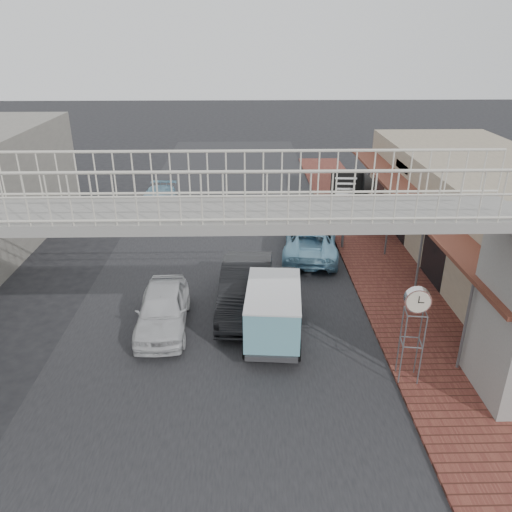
{
  "coord_description": "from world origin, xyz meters",
  "views": [
    {
      "loc": [
        0.87,
        -14.58,
        8.84
      ],
      "look_at": [
        1.24,
        1.12,
        1.8
      ],
      "focal_mm": 35.0,
      "sensor_mm": 36.0,
      "label": 1
    }
  ],
  "objects_px": {
    "white_hatchback": "(163,309)",
    "angkot_far": "(156,201)",
    "motorcycle_near": "(351,215)",
    "arrow_sign": "(367,186)",
    "angkot_van": "(273,305)",
    "motorcycle_far": "(372,222)",
    "dark_sedan": "(246,288)",
    "street_clock": "(417,304)",
    "angkot_curb": "(311,240)"
  },
  "relations": [
    {
      "from": "angkot_curb",
      "to": "angkot_van",
      "type": "distance_m",
      "value": 6.77
    },
    {
      "from": "dark_sedan",
      "to": "angkot_curb",
      "type": "xyz_separation_m",
      "value": [
        2.82,
        4.67,
        -0.13
      ]
    },
    {
      "from": "dark_sedan",
      "to": "angkot_van",
      "type": "xyz_separation_m",
      "value": [
        0.84,
        -1.79,
        0.34
      ]
    },
    {
      "from": "dark_sedan",
      "to": "motorcycle_near",
      "type": "xyz_separation_m",
      "value": [
        5.23,
        7.98,
        -0.2
      ]
    },
    {
      "from": "dark_sedan",
      "to": "street_clock",
      "type": "bearing_deg",
      "value": -38.74
    },
    {
      "from": "white_hatchback",
      "to": "motorcycle_far",
      "type": "relative_size",
      "value": 2.14
    },
    {
      "from": "street_clock",
      "to": "dark_sedan",
      "type": "bearing_deg",
      "value": 144.8
    },
    {
      "from": "angkot_curb",
      "to": "street_clock",
      "type": "height_order",
      "value": "street_clock"
    },
    {
      "from": "angkot_curb",
      "to": "arrow_sign",
      "type": "distance_m",
      "value": 3.28
    },
    {
      "from": "dark_sedan",
      "to": "street_clock",
      "type": "xyz_separation_m",
      "value": [
        4.42,
        -4.07,
        1.62
      ]
    },
    {
      "from": "angkot_van",
      "to": "arrow_sign",
      "type": "bearing_deg",
      "value": 62.58
    },
    {
      "from": "white_hatchback",
      "to": "angkot_van",
      "type": "height_order",
      "value": "angkot_van"
    },
    {
      "from": "angkot_van",
      "to": "angkot_curb",
      "type": "bearing_deg",
      "value": 77.74
    },
    {
      "from": "angkot_van",
      "to": "arrow_sign",
      "type": "distance_m",
      "value": 8.32
    },
    {
      "from": "white_hatchback",
      "to": "angkot_van",
      "type": "xyz_separation_m",
      "value": [
        3.55,
        -0.65,
        0.47
      ]
    },
    {
      "from": "dark_sedan",
      "to": "street_clock",
      "type": "relative_size",
      "value": 1.75
    },
    {
      "from": "arrow_sign",
      "to": "angkot_far",
      "type": "bearing_deg",
      "value": 155.3
    },
    {
      "from": "white_hatchback",
      "to": "arrow_sign",
      "type": "relative_size",
      "value": 1.13
    },
    {
      "from": "angkot_far",
      "to": "angkot_van",
      "type": "relative_size",
      "value": 1.09
    },
    {
      "from": "dark_sedan",
      "to": "motorcycle_near",
      "type": "bearing_deg",
      "value": 60.7
    },
    {
      "from": "arrow_sign",
      "to": "angkot_van",
      "type": "bearing_deg",
      "value": -118.23
    },
    {
      "from": "angkot_van",
      "to": "motorcycle_far",
      "type": "relative_size",
      "value": 2.05
    },
    {
      "from": "motorcycle_near",
      "to": "angkot_far",
      "type": "bearing_deg",
      "value": 74.83
    },
    {
      "from": "angkot_curb",
      "to": "angkot_far",
      "type": "relative_size",
      "value": 1.17
    },
    {
      "from": "angkot_far",
      "to": "motorcycle_near",
      "type": "xyz_separation_m",
      "value": [
        10.0,
        -2.54,
        0.0
      ]
    },
    {
      "from": "angkot_van",
      "to": "street_clock",
      "type": "relative_size",
      "value": 1.36
    },
    {
      "from": "angkot_far",
      "to": "motorcycle_far",
      "type": "height_order",
      "value": "motorcycle_far"
    },
    {
      "from": "arrow_sign",
      "to": "street_clock",
      "type": "bearing_deg",
      "value": -90.76
    },
    {
      "from": "white_hatchback",
      "to": "angkot_curb",
      "type": "relative_size",
      "value": 0.82
    },
    {
      "from": "motorcycle_near",
      "to": "motorcycle_far",
      "type": "bearing_deg",
      "value": -145.55
    },
    {
      "from": "dark_sedan",
      "to": "angkot_far",
      "type": "distance_m",
      "value": 11.56
    },
    {
      "from": "motorcycle_near",
      "to": "angkot_curb",
      "type": "bearing_deg",
      "value": 143.03
    },
    {
      "from": "angkot_van",
      "to": "angkot_far",
      "type": "bearing_deg",
      "value": 119.27
    },
    {
      "from": "motorcycle_far",
      "to": "street_clock",
      "type": "relative_size",
      "value": 0.66
    },
    {
      "from": "white_hatchback",
      "to": "dark_sedan",
      "type": "bearing_deg",
      "value": 20.51
    },
    {
      "from": "dark_sedan",
      "to": "angkot_far",
      "type": "height_order",
      "value": "dark_sedan"
    },
    {
      "from": "dark_sedan",
      "to": "arrow_sign",
      "type": "distance_m",
      "value": 7.56
    },
    {
      "from": "arrow_sign",
      "to": "motorcycle_far",
      "type": "bearing_deg",
      "value": 69.22
    },
    {
      "from": "motorcycle_far",
      "to": "white_hatchback",
      "type": "bearing_deg",
      "value": 133.11
    },
    {
      "from": "motorcycle_near",
      "to": "white_hatchback",
      "type": "bearing_deg",
      "value": 138.05
    },
    {
      "from": "angkot_far",
      "to": "arrow_sign",
      "type": "relative_size",
      "value": 1.18
    },
    {
      "from": "motorcycle_near",
      "to": "motorcycle_far",
      "type": "relative_size",
      "value": 1.03
    },
    {
      "from": "angkot_van",
      "to": "motorcycle_near",
      "type": "xyz_separation_m",
      "value": [
        4.39,
        9.77,
        -0.54
      ]
    },
    {
      "from": "angkot_far",
      "to": "dark_sedan",
      "type": "bearing_deg",
      "value": -61.17
    },
    {
      "from": "motorcycle_near",
      "to": "angkot_van",
      "type": "bearing_deg",
      "value": 154.89
    },
    {
      "from": "angkot_far",
      "to": "angkot_curb",
      "type": "bearing_deg",
      "value": -33.18
    },
    {
      "from": "motorcycle_near",
      "to": "arrow_sign",
      "type": "relative_size",
      "value": 0.55
    },
    {
      "from": "angkot_curb",
      "to": "angkot_van",
      "type": "xyz_separation_m",
      "value": [
        -1.98,
        -6.46,
        0.47
      ]
    },
    {
      "from": "white_hatchback",
      "to": "angkot_far",
      "type": "height_order",
      "value": "white_hatchback"
    },
    {
      "from": "angkot_curb",
      "to": "motorcycle_far",
      "type": "xyz_separation_m",
      "value": [
        3.18,
        2.22,
        -0.02
      ]
    }
  ]
}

